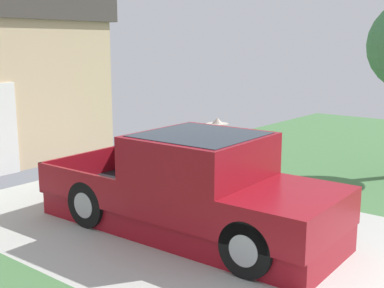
# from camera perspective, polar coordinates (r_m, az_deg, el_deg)

# --- Properties ---
(pickup_truck) EXTENTS (2.17, 5.24, 1.67)m
(pickup_truck) POSITION_cam_1_polar(r_m,az_deg,el_deg) (8.19, 0.95, -5.35)
(pickup_truck) COLOR maroon
(pickup_truck) RESTS_ON ground
(person_with_hat) EXTENTS (0.46, 0.41, 1.70)m
(person_with_hat) POSITION_cam_1_polar(r_m,az_deg,el_deg) (9.63, 2.84, -1.32)
(person_with_hat) COLOR black
(person_with_hat) RESTS_ON ground
(handbag) EXTENTS (0.34, 0.22, 0.40)m
(handbag) POSITION_cam_1_polar(r_m,az_deg,el_deg) (9.78, 4.70, -6.36)
(handbag) COLOR brown
(handbag) RESTS_ON ground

